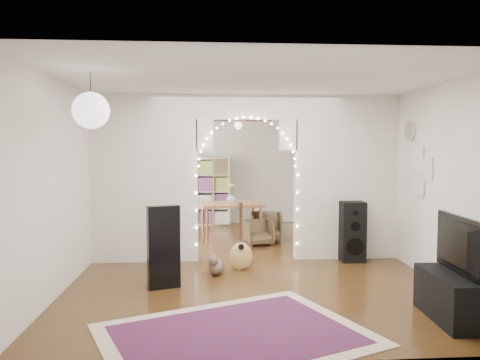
{
  "coord_description": "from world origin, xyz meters",
  "views": [
    {
      "loc": [
        -0.65,
        -7.61,
        1.85
      ],
      "look_at": [
        -0.09,
        0.3,
        1.3
      ],
      "focal_mm": 35.0,
      "sensor_mm": 36.0,
      "label": 1
    }
  ],
  "objects": [
    {
      "name": "wall_front",
      "position": [
        0.0,
        -3.75,
        1.35
      ],
      "size": [
        5.0,
        0.02,
        2.7
      ],
      "primitive_type": "cube",
      "color": "silver",
      "rests_on": "floor"
    },
    {
      "name": "wall_right",
      "position": [
        2.5,
        0.0,
        1.35
      ],
      "size": [
        0.02,
        7.5,
        2.7
      ],
      "primitive_type": "cube",
      "color": "silver",
      "rests_on": "floor"
    },
    {
      "name": "fairy_lights",
      "position": [
        0.0,
        -0.13,
        1.55
      ],
      "size": [
        1.64,
        0.04,
        1.6
      ],
      "primitive_type": null,
      "color": "#FFEABF",
      "rests_on": "divider_wall"
    },
    {
      "name": "ceiling_fan",
      "position": [
        0.0,
        2.0,
        2.4
      ],
      "size": [
        1.1,
        1.1,
        0.3
      ],
      "primitive_type": null,
      "color": "#B6993C",
      "rests_on": "ceiling"
    },
    {
      "name": "floor_speaker",
      "position": [
        1.7,
        -0.25,
        0.48
      ],
      "size": [
        0.38,
        0.34,
        0.97
      ],
      "rotation": [
        0.0,
        0.0,
        -0.02
      ],
      "color": "black",
      "rests_on": "floor"
    },
    {
      "name": "ceiling",
      "position": [
        0.0,
        0.0,
        2.7
      ],
      "size": [
        5.0,
        7.5,
        0.02
      ],
      "primitive_type": "cube",
      "color": "white",
      "rests_on": "wall_back"
    },
    {
      "name": "picture_frames",
      "position": [
        2.48,
        -1.0,
        1.5
      ],
      "size": [
        0.02,
        0.5,
        0.7
      ],
      "primitive_type": null,
      "color": "white",
      "rests_on": "wall_right"
    },
    {
      "name": "flower_vase",
      "position": [
        -0.17,
        1.53,
        0.85
      ],
      "size": [
        0.2,
        0.2,
        0.19
      ],
      "primitive_type": "imported",
      "rotation": [
        0.0,
        0.0,
        0.13
      ],
      "color": "silver",
      "rests_on": "dining_table"
    },
    {
      "name": "wall_left",
      "position": [
        -2.5,
        0.0,
        1.35
      ],
      "size": [
        0.02,
        7.5,
        2.7
      ],
      "primitive_type": "cube",
      "color": "silver",
      "rests_on": "floor"
    },
    {
      "name": "dining_chair_right",
      "position": [
        0.32,
        1.13,
        0.24
      ],
      "size": [
        0.6,
        0.61,
        0.47
      ],
      "primitive_type": "imported",
      "rotation": [
        0.0,
        0.0,
        0.21
      ],
      "color": "brown",
      "rests_on": "floor"
    },
    {
      "name": "dining_chair_left",
      "position": [
        0.52,
        1.51,
        0.28
      ],
      "size": [
        0.66,
        0.68,
        0.56
      ],
      "primitive_type": "imported",
      "rotation": [
        0.0,
        0.0,
        -0.11
      ],
      "color": "brown",
      "rests_on": "floor"
    },
    {
      "name": "tabby_cat",
      "position": [
        -0.53,
        -0.92,
        0.14
      ],
      "size": [
        0.31,
        0.52,
        0.34
      ],
      "rotation": [
        0.0,
        0.0,
        -0.27
      ],
      "color": "brown",
      "rests_on": "floor"
    },
    {
      "name": "paper_lantern",
      "position": [
        -1.9,
        -2.4,
        2.25
      ],
      "size": [
        0.4,
        0.4,
        0.4
      ],
      "primitive_type": "sphere",
      "color": "white",
      "rests_on": "ceiling"
    },
    {
      "name": "wall_back",
      "position": [
        0.0,
        3.75,
        1.35
      ],
      "size": [
        5.0,
        0.02,
        2.7
      ],
      "primitive_type": "cube",
      "color": "silver",
      "rests_on": "floor"
    },
    {
      "name": "media_console",
      "position": [
        1.95,
        -2.88,
        0.25
      ],
      "size": [
        0.45,
        1.02,
        0.5
      ],
      "primitive_type": "cube",
      "rotation": [
        0.0,
        0.0,
        -0.05
      ],
      "color": "black",
      "rests_on": "floor"
    },
    {
      "name": "dining_table",
      "position": [
        -0.17,
        1.53,
        0.68
      ],
      "size": [
        1.29,
        0.95,
        0.76
      ],
      "rotation": [
        0.0,
        0.0,
        0.13
      ],
      "color": "brown",
      "rests_on": "floor"
    },
    {
      "name": "divider_wall",
      "position": [
        0.0,
        0.0,
        1.42
      ],
      "size": [
        5.0,
        0.2,
        2.7
      ],
      "color": "silver",
      "rests_on": "floor"
    },
    {
      "name": "bookcase",
      "position": [
        -0.9,
        3.5,
        0.8
      ],
      "size": [
        1.61,
        0.66,
        1.61
      ],
      "primitive_type": "cube",
      "rotation": [
        0.0,
        0.0,
        0.17
      ],
      "color": "beige",
      "rests_on": "floor"
    },
    {
      "name": "tv",
      "position": [
        1.95,
        -2.88,
        0.81
      ],
      "size": [
        0.2,
        1.08,
        0.62
      ],
      "primitive_type": "imported",
      "rotation": [
        0.0,
        0.0,
        1.52
      ],
      "color": "black",
      "rests_on": "media_console"
    },
    {
      "name": "window",
      "position": [
        -2.47,
        1.8,
        1.5
      ],
      "size": [
        0.04,
        1.2,
        1.4
      ],
      "primitive_type": "cube",
      "color": "white",
      "rests_on": "wall_left"
    },
    {
      "name": "wall_clock",
      "position": [
        2.48,
        -0.6,
        2.1
      ],
      "size": [
        0.03,
        0.31,
        0.31
      ],
      "primitive_type": "cylinder",
      "rotation": [
        0.0,
        1.57,
        0.0
      ],
      "color": "white",
      "rests_on": "wall_right"
    },
    {
      "name": "floor",
      "position": [
        0.0,
        0.0,
        0.0
      ],
      "size": [
        7.5,
        7.5,
        0.0
      ],
      "primitive_type": "plane",
      "color": "black",
      "rests_on": "ground"
    },
    {
      "name": "guitar_case",
      "position": [
        -1.22,
        -1.51,
        0.55
      ],
      "size": [
        0.44,
        0.27,
        1.09
      ],
      "primitive_type": "cube",
      "rotation": [
        0.0,
        0.0,
        0.33
      ],
      "color": "black",
      "rests_on": "floor"
    },
    {
      "name": "area_rug",
      "position": [
        -0.38,
        -3.14,
        0.01
      ],
      "size": [
        3.05,
        2.72,
        0.02
      ],
      "primitive_type": "cube",
      "rotation": [
        0.0,
        0.0,
        0.4
      ],
      "color": "maroon",
      "rests_on": "floor"
    },
    {
      "name": "acoustic_guitar",
      "position": [
        -0.14,
        -0.67,
        0.38
      ],
      "size": [
        0.35,
        0.13,
        0.87
      ],
      "rotation": [
        0.0,
        0.0,
        -0.02
      ],
      "color": "tan",
      "rests_on": "floor"
    }
  ]
}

